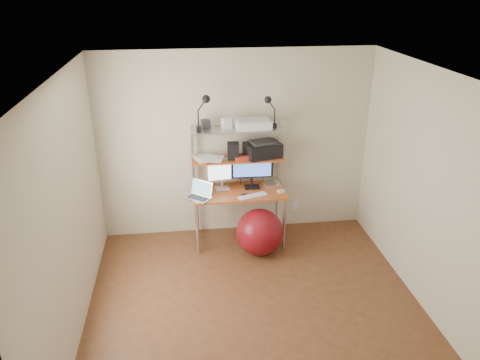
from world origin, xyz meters
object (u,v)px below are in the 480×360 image
object	(u,v)px
monitor_silver	(222,172)
laptop	(200,194)
monitor_black	(252,168)
exercise_ball	(260,232)
printer	(263,149)

from	to	relation	value
monitor_silver	laptop	bearing A→B (deg)	-149.46
monitor_black	exercise_ball	size ratio (longest dim) A/B	0.91
monitor_black	exercise_ball	distance (m)	0.84
monitor_silver	monitor_black	world-z (taller)	monitor_black
printer	exercise_ball	xyz separation A→B (m)	(-0.10, -0.47, -0.95)
printer	exercise_ball	world-z (taller)	printer
monitor_silver	monitor_black	size ratio (longest dim) A/B	0.82
laptop	monitor_black	bearing A→B (deg)	58.65
monitor_silver	exercise_ball	world-z (taller)	monitor_silver
laptop	printer	distance (m)	1.00
monitor_black	laptop	world-z (taller)	monitor_black
monitor_black	laptop	bearing A→B (deg)	-159.53
laptop	monitor_silver	bearing A→B (deg)	78.16
monitor_black	laptop	distance (m)	0.77
laptop	exercise_ball	world-z (taller)	laptop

